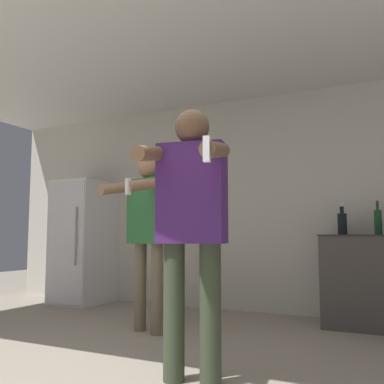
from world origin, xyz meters
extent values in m
cube|color=beige|center=(0.00, 3.09, 1.27)|extent=(7.00, 0.06, 2.55)
cube|color=silver|center=(0.00, 1.53, 2.57)|extent=(7.00, 3.58, 0.05)
cube|color=white|center=(-2.09, 2.70, 0.80)|extent=(0.62, 0.71, 1.60)
cube|color=silver|center=(-2.09, 2.34, 0.80)|extent=(0.59, 0.01, 1.54)
cylinder|color=#99999E|center=(-1.89, 2.32, 0.88)|extent=(0.02, 0.02, 0.72)
cube|color=#272421|center=(1.57, 2.75, 0.89)|extent=(1.17, 0.65, 0.01)
cylinder|color=#194723|center=(1.52, 2.84, 1.02)|extent=(0.07, 0.07, 0.24)
cylinder|color=#194723|center=(1.52, 2.84, 1.18)|extent=(0.03, 0.03, 0.08)
sphere|color=maroon|center=(1.52, 2.84, 1.22)|extent=(0.03, 0.03, 0.03)
cylinder|color=black|center=(1.18, 2.84, 1.00)|extent=(0.09, 0.09, 0.22)
cylinder|color=black|center=(1.18, 2.84, 1.15)|extent=(0.04, 0.04, 0.08)
sphere|color=silver|center=(1.18, 2.84, 1.19)|extent=(0.04, 0.04, 0.04)
cylinder|color=#38422D|center=(0.43, 0.58, 0.42)|extent=(0.13, 0.13, 0.84)
cylinder|color=#38422D|center=(0.66, 0.62, 0.42)|extent=(0.13, 0.13, 0.84)
cube|color=#4C236B|center=(0.55, 0.60, 1.15)|extent=(0.45, 0.27, 0.63)
sphere|color=brown|center=(0.55, 0.60, 1.58)|extent=(0.23, 0.23, 0.23)
cylinder|color=brown|center=(0.39, 0.37, 1.38)|extent=(0.16, 0.43, 0.16)
cylinder|color=brown|center=(0.78, 0.44, 1.38)|extent=(0.16, 0.43, 0.16)
cube|color=white|center=(0.82, 0.24, 1.35)|extent=(0.04, 0.04, 0.14)
cylinder|color=#75664C|center=(-0.52, 1.66, 0.41)|extent=(0.11, 0.11, 0.81)
cylinder|color=#75664C|center=(-0.29, 1.59, 0.41)|extent=(0.11, 0.11, 0.81)
cube|color=#2D6B38|center=(-0.40, 1.62, 1.12)|extent=(0.47, 0.32, 0.61)
sphere|color=#9E7051|center=(-0.40, 1.62, 1.53)|extent=(0.23, 0.23, 0.23)
cylinder|color=#9E7051|center=(-0.66, 1.50, 1.33)|extent=(0.22, 0.43, 0.17)
cylinder|color=#9E7051|center=(-0.27, 1.37, 1.33)|extent=(0.22, 0.43, 0.17)
cube|color=white|center=(-0.33, 1.17, 1.30)|extent=(0.05, 0.05, 0.14)
camera|label=1|loc=(1.73, -1.81, 0.89)|focal=40.00mm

